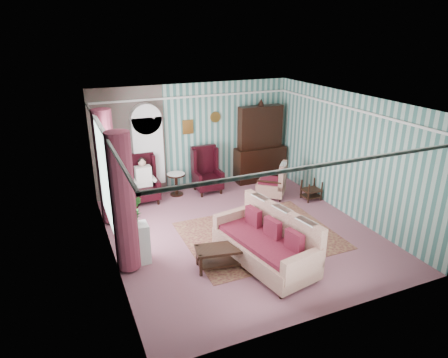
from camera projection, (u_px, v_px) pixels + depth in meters
name	position (u px, v px, depth m)	size (l,w,h in m)	color
floor	(241.00, 232.00, 8.88)	(6.00, 6.00, 0.00)	#8F5364
room_shell	(211.00, 146.00, 8.08)	(5.53, 6.02, 2.91)	#3C6E66
bookcase	(148.00, 156.00, 10.42)	(0.80, 0.28, 2.24)	white
dresser_hutch	(261.00, 141.00, 11.49)	(1.50, 0.56, 2.36)	black
wingback_left	(144.00, 180.00, 10.17)	(0.76, 0.80, 1.25)	black
wingback_right	(208.00, 171.00, 10.81)	(0.76, 0.80, 1.25)	black
seated_woman	(144.00, 181.00, 10.18)	(0.44, 0.40, 1.18)	silver
round_side_table	(176.00, 184.00, 10.75)	(0.50, 0.50, 0.60)	black
nest_table	(311.00, 190.00, 10.46)	(0.45, 0.38, 0.54)	black
plant_stand	(135.00, 244.00, 7.60)	(0.55, 0.35, 0.80)	silver
rug	(259.00, 235.00, 8.73)	(3.20, 2.60, 0.01)	#441A16
sofa	(264.00, 240.00, 7.50)	(2.19, 1.09, 1.04)	beige
floral_armchair	(271.00, 181.00, 10.60)	(0.78, 0.77, 0.87)	beige
coffee_table	(221.00, 257.00, 7.51)	(0.94, 0.47, 0.43)	black
potted_plant_a	(132.00, 219.00, 7.24)	(0.39, 0.33, 0.43)	#195019
potted_plant_b	(134.00, 209.00, 7.50)	(0.30, 0.24, 0.54)	#1D561B
potted_plant_c	(129.00, 217.00, 7.39)	(0.21, 0.21, 0.37)	#174B17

